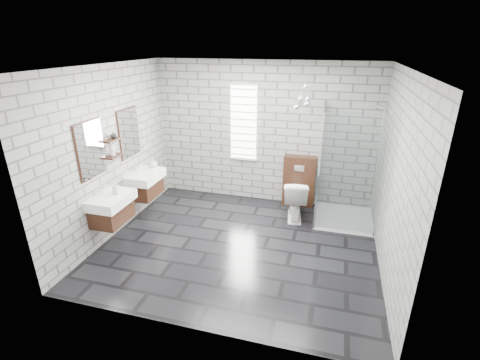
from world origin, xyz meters
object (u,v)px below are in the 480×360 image
at_px(cistern_panel, 299,181).
at_px(vanity_left, 109,201).
at_px(toilet, 295,199).
at_px(vanity_right, 143,177).
at_px(shower_enclosure, 340,196).

bearing_deg(cistern_panel, vanity_left, -140.32).
bearing_deg(toilet, vanity_left, 24.84).
height_order(vanity_right, shower_enclosure, shower_enclosure).
bearing_deg(toilet, shower_enclosure, 173.77).
distance_m(vanity_right, shower_enclosure, 3.48).
bearing_deg(vanity_right, toilet, 13.75).
distance_m(vanity_left, cistern_panel, 3.44).
bearing_deg(vanity_right, vanity_left, -90.00).
bearing_deg(vanity_left, vanity_right, 90.00).
xyz_separation_m(vanity_right, shower_enclosure, (3.41, 0.66, -0.25)).
bearing_deg(shower_enclosure, toilet, -178.94).
distance_m(cistern_panel, shower_enclosure, 0.93).
height_order(vanity_left, toilet, vanity_left).
xyz_separation_m(vanity_right, toilet, (2.64, 0.65, -0.39)).
xyz_separation_m(vanity_left, vanity_right, (0.00, 1.01, 0.00)).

